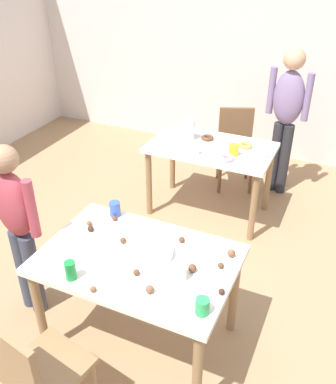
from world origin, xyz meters
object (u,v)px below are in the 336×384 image
(pitcher_far, at_px, (188,129))
(chair_far_table, at_px, (235,143))
(chair_near_table, at_px, (35,370))
(soda_can, at_px, (71,270))
(dining_table_near, at_px, (138,269))
(person_adult_far, at_px, (287,110))
(dining_table_far, at_px, (211,156))
(person_girl_near, at_px, (17,220))
(mixing_bowl, at_px, (156,252))

(pitcher_far, bearing_deg, chair_far_table, 64.34)
(chair_near_table, distance_m, pitcher_far, 2.63)
(chair_far_table, xyz_separation_m, soda_can, (-0.18, -2.79, 0.31))
(dining_table_near, distance_m, person_adult_far, 2.54)
(dining_table_near, bearing_deg, chair_far_table, 91.90)
(soda_can, distance_m, pitcher_far, 2.15)
(person_adult_far, bearing_deg, dining_table_far, -127.22)
(person_girl_near, distance_m, pitcher_far, 1.94)
(dining_table_near, relative_size, pitcher_far, 5.89)
(dining_table_far, distance_m, person_adult_far, 0.96)
(person_girl_near, height_order, soda_can, person_girl_near)
(chair_far_table, height_order, mixing_bowl, chair_far_table)
(dining_table_near, xyz_separation_m, soda_can, (-0.26, -0.33, 0.16))
(chair_far_table, bearing_deg, mixing_bowl, -85.61)
(dining_table_near, height_order, dining_table_far, same)
(pitcher_far, bearing_deg, dining_table_near, -77.72)
(chair_far_table, bearing_deg, person_adult_far, 2.79)
(person_girl_near, xyz_separation_m, person_adult_far, (1.32, 2.55, 0.13))
(chair_near_table, xyz_separation_m, person_girl_near, (-0.69, 0.73, 0.32))
(person_adult_far, distance_m, pitcher_far, 1.06)
(chair_near_table, relative_size, pitcher_far, 4.15)
(mixing_bowl, bearing_deg, soda_can, -132.76)
(person_girl_near, bearing_deg, mixing_bowl, 7.32)
(mixing_bowl, bearing_deg, pitcher_far, 105.88)
(dining_table_far, xyz_separation_m, chair_far_table, (0.05, 0.70, -0.15))
(pitcher_far, bearing_deg, soda_can, -86.54)
(dining_table_far, bearing_deg, mixing_bowl, -82.07)
(dining_table_near, height_order, person_adult_far, person_adult_far)
(dining_table_near, bearing_deg, dining_table_far, 94.34)
(person_girl_near, relative_size, soda_can, 11.29)
(soda_can, bearing_deg, dining_table_near, 51.50)
(dining_table_near, height_order, soda_can, soda_can)
(person_adult_far, xyz_separation_m, soda_can, (-0.68, -2.82, -0.14))
(chair_near_table, bearing_deg, pitcher_far, 94.01)
(dining_table_far, relative_size, chair_near_table, 1.37)
(mixing_bowl, distance_m, soda_can, 0.54)
(dining_table_near, relative_size, person_adult_far, 0.78)
(soda_can, bearing_deg, chair_near_table, -83.43)
(chair_near_table, distance_m, person_adult_far, 3.37)
(pitcher_far, bearing_deg, person_girl_near, -105.06)
(dining_table_near, relative_size, chair_near_table, 1.42)
(person_girl_near, bearing_deg, pitcher_far, 74.94)
(dining_table_far, height_order, pitcher_far, pitcher_far)
(dining_table_far, xyz_separation_m, soda_can, (-0.13, -2.09, 0.17))
(dining_table_far, bearing_deg, person_adult_far, 52.78)
(pitcher_far, bearing_deg, mixing_bowl, -74.12)
(dining_table_near, relative_size, chair_far_table, 1.42)
(mixing_bowl, bearing_deg, chair_near_table, -110.16)
(chair_far_table, height_order, person_girl_near, person_girl_near)
(chair_far_table, bearing_deg, person_girl_near, -107.93)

